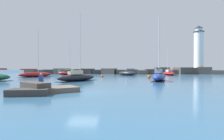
% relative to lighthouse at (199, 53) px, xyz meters
% --- Properties ---
extents(ground_plane, '(600.00, 600.00, 0.00)m').
position_rel_lighthouse_xyz_m(ground_plane, '(-29.24, -48.09, -7.46)').
color(ground_plane, '#336084').
extents(open_sea_beyond, '(400.00, 116.00, 0.01)m').
position_rel_lighthouse_xyz_m(open_sea_beyond, '(-29.24, 59.73, -7.46)').
color(open_sea_beyond, '#235175').
rests_on(open_sea_beyond, ground).
extents(breakwater_jetty, '(69.78, 7.13, 2.41)m').
position_rel_lighthouse_xyz_m(breakwater_jetty, '(-23.95, -0.29, -6.53)').
color(breakwater_jetty, brown).
rests_on(breakwater_jetty, ground).
extents(lighthouse, '(4.08, 4.08, 16.83)m').
position_rel_lighthouse_xyz_m(lighthouse, '(0.00, 0.00, 0.00)').
color(lighthouse, gray).
rests_on(lighthouse, ground).
extents(foreground_rocks, '(5.16, 5.12, 0.87)m').
position_rel_lighthouse_xyz_m(foreground_rocks, '(-32.46, -48.70, -7.17)').
color(foreground_rocks, '#383330').
rests_on(foreground_rocks, ground).
extents(sailboat_moored_1, '(6.63, 2.52, 10.41)m').
position_rel_lighthouse_xyz_m(sailboat_moored_1, '(-42.74, -10.70, -6.80)').
color(sailboat_moored_1, maroon).
rests_on(sailboat_moored_1, ground).
extents(sailboat_moored_2, '(3.68, 7.31, 10.49)m').
position_rel_lighthouse_xyz_m(sailboat_moored_2, '(-20.30, -34.30, -6.72)').
color(sailboat_moored_2, navy).
rests_on(sailboat_moored_2, ground).
extents(sailboat_moored_3, '(5.61, 7.61, 10.76)m').
position_rel_lighthouse_xyz_m(sailboat_moored_3, '(-33.20, -35.47, -6.81)').
color(sailboat_moored_3, black).
rests_on(sailboat_moored_3, ground).
extents(sailboat_moored_4, '(3.39, 7.13, 8.50)m').
position_rel_lighthouse_xyz_m(sailboat_moored_4, '(-12.74, -10.25, -6.88)').
color(sailboat_moored_4, maroon).
rests_on(sailboat_moored_4, ground).
extents(sailboat_moored_5, '(6.04, 5.65, 9.55)m').
position_rel_lighthouse_xyz_m(sailboat_moored_5, '(-24.99, -13.47, -6.83)').
color(sailboat_moored_5, black).
rests_on(sailboat_moored_5, ground).
extents(sailboat_moored_6, '(6.36, 8.17, 10.99)m').
position_rel_lighthouse_xyz_m(sailboat_moored_6, '(-46.20, -23.60, -6.87)').
color(sailboat_moored_6, maroon).
rests_on(sailboat_moored_6, ground).
extents(mooring_buoy_orange_near, '(0.68, 0.68, 0.88)m').
position_rel_lighthouse_xyz_m(mooring_buoy_orange_near, '(-20.81, -27.13, -7.13)').
color(mooring_buoy_orange_near, '#EA5914').
rests_on(mooring_buoy_orange_near, ground).
extents(mooring_buoy_far_side, '(0.53, 0.53, 0.73)m').
position_rel_lighthouse_xyz_m(mooring_buoy_far_side, '(-30.72, -23.32, -7.20)').
color(mooring_buoy_far_side, '#EA5914').
rests_on(mooring_buoy_far_side, ground).
extents(person_on_rocks, '(0.36, 0.22, 1.58)m').
position_rel_lighthouse_xyz_m(person_on_rocks, '(-33.34, -47.20, -6.59)').
color(person_on_rocks, '#282833').
rests_on(person_on_rocks, ground).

